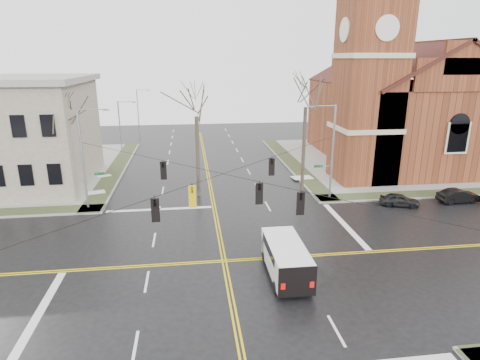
{
  "coord_description": "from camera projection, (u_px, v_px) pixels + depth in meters",
  "views": [
    {
      "loc": [
        -2.06,
        -24.47,
        13.25
      ],
      "look_at": [
        1.86,
        6.0,
        3.9
      ],
      "focal_mm": 30.0,
      "sensor_mm": 36.0,
      "label": 1
    }
  ],
  "objects": [
    {
      "name": "span_wires",
      "position": [
        223.0,
        174.0,
        25.52
      ],
      "size": [
        23.02,
        23.02,
        0.03
      ],
      "color": "black",
      "rests_on": "ground"
    },
    {
      "name": "church",
      "position": [
        398.0,
        97.0,
        51.41
      ],
      "size": [
        24.28,
        27.48,
        27.5
      ],
      "color": "brown",
      "rests_on": "ground"
    },
    {
      "name": "streetlight_north_a",
      "position": [
        121.0,
        130.0,
        51.29
      ],
      "size": [
        2.3,
        0.2,
        8.0
      ],
      "color": "gray",
      "rests_on": "ground"
    },
    {
      "name": "sidewalks",
      "position": [
        224.0,
        260.0,
        27.31
      ],
      "size": [
        80.0,
        80.0,
        0.17
      ],
      "color": "gray",
      "rests_on": "ground"
    },
    {
      "name": "ground",
      "position": [
        224.0,
        261.0,
        27.33
      ],
      "size": [
        120.0,
        120.0,
        0.0
      ],
      "primitive_type": "plane",
      "color": "black",
      "rests_on": "ground"
    },
    {
      "name": "parked_car_a",
      "position": [
        400.0,
        200.0,
        37.36
      ],
      "size": [
        3.78,
        2.52,
        1.2
      ],
      "primitive_type": "imported",
      "rotation": [
        0.0,
        0.0,
        1.22
      ],
      "color": "black",
      "rests_on": "ground"
    },
    {
      "name": "tree_nw_near",
      "position": [
        196.0,
        111.0,
        38.01
      ],
      "size": [
        4.0,
        4.0,
        11.68
      ],
      "color": "#362E22",
      "rests_on": "ground"
    },
    {
      "name": "signal_pole_ne",
      "position": [
        331.0,
        149.0,
        38.18
      ],
      "size": [
        2.75,
        0.22,
        9.0
      ],
      "color": "gray",
      "rests_on": "ground"
    },
    {
      "name": "traffic_signals",
      "position": [
        224.0,
        188.0,
        25.11
      ],
      "size": [
        8.21,
        8.26,
        1.3
      ],
      "color": "black",
      "rests_on": "ground"
    },
    {
      "name": "tree_ne",
      "position": [
        306.0,
        101.0,
        39.03
      ],
      "size": [
        4.0,
        4.0,
        12.77
      ],
      "color": "#362E22",
      "rests_on": "ground"
    },
    {
      "name": "tree_nw_far",
      "position": [
        62.0,
        123.0,
        36.94
      ],
      "size": [
        4.0,
        4.0,
        10.35
      ],
      "color": "#362E22",
      "rests_on": "ground"
    },
    {
      "name": "streetlight_north_b",
      "position": [
        139.0,
        110.0,
        70.27
      ],
      "size": [
        2.3,
        0.2,
        8.0
      ],
      "color": "gray",
      "rests_on": "ground"
    },
    {
      "name": "cargo_van",
      "position": [
        285.0,
        256.0,
        25.31
      ],
      "size": [
        2.27,
        5.75,
        2.17
      ],
      "rotation": [
        0.0,
        0.0,
        -0.01
      ],
      "color": "white",
      "rests_on": "ground"
    },
    {
      "name": "signal_pole_nw",
      "position": [
        84.0,
        156.0,
        35.41
      ],
      "size": [
        2.75,
        0.22,
        9.0
      ],
      "color": "gray",
      "rests_on": "ground"
    },
    {
      "name": "road_markings",
      "position": [
        224.0,
        261.0,
        27.33
      ],
      "size": [
        100.0,
        100.0,
        0.01
      ],
      "color": "gold",
      "rests_on": "ground"
    },
    {
      "name": "parked_car_b",
      "position": [
        459.0,
        196.0,
        38.28
      ],
      "size": [
        4.04,
        1.58,
        1.31
      ],
      "primitive_type": "imported",
      "rotation": [
        0.0,
        0.0,
        1.62
      ],
      "color": "black",
      "rests_on": "ground"
    }
  ]
}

